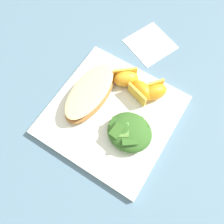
{
  "coord_description": "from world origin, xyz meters",
  "views": [
    {
      "loc": [
        -0.11,
        0.18,
        0.53
      ],
      "look_at": [
        0.0,
        0.0,
        0.03
      ],
      "focal_mm": 38.36,
      "sensor_mm": 36.0,
      "label": 1
    }
  ],
  "objects_px": {
    "green_salad_pile": "(129,132)",
    "orange_wedge_front": "(154,91)",
    "paper_napkin": "(150,44)",
    "white_plate": "(112,115)",
    "orange_wedge_middle": "(141,91)",
    "cheesy_pizza_bread": "(90,93)",
    "orange_wedge_rear": "(126,78)"
  },
  "relations": [
    {
      "from": "green_salad_pile",
      "to": "orange_wedge_front",
      "type": "relative_size",
      "value": 1.45
    },
    {
      "from": "green_salad_pile",
      "to": "paper_napkin",
      "type": "bearing_deg",
      "value": -72.1
    },
    {
      "from": "green_salad_pile",
      "to": "paper_napkin",
      "type": "relative_size",
      "value": 0.91
    },
    {
      "from": "white_plate",
      "to": "orange_wedge_middle",
      "type": "distance_m",
      "value": 0.09
    },
    {
      "from": "orange_wedge_front",
      "to": "cheesy_pizza_bread",
      "type": "bearing_deg",
      "value": 33.86
    },
    {
      "from": "paper_napkin",
      "to": "orange_wedge_rear",
      "type": "bearing_deg",
      "value": 93.22
    },
    {
      "from": "green_salad_pile",
      "to": "orange_wedge_rear",
      "type": "xyz_separation_m",
      "value": [
        0.08,
        -0.11,
        -0.0
      ]
    },
    {
      "from": "green_salad_pile",
      "to": "orange_wedge_middle",
      "type": "bearing_deg",
      "value": -74.98
    },
    {
      "from": "orange_wedge_rear",
      "to": "paper_napkin",
      "type": "distance_m",
      "value": 0.15
    },
    {
      "from": "orange_wedge_rear",
      "to": "cheesy_pizza_bread",
      "type": "bearing_deg",
      "value": 57.41
    },
    {
      "from": "green_salad_pile",
      "to": "orange_wedge_middle",
      "type": "distance_m",
      "value": 0.11
    },
    {
      "from": "orange_wedge_middle",
      "to": "orange_wedge_rear",
      "type": "distance_m",
      "value": 0.05
    },
    {
      "from": "orange_wedge_front",
      "to": "orange_wedge_middle",
      "type": "relative_size",
      "value": 1.02
    },
    {
      "from": "orange_wedge_rear",
      "to": "orange_wedge_middle",
      "type": "bearing_deg",
      "value": 168.12
    },
    {
      "from": "orange_wedge_middle",
      "to": "orange_wedge_front",
      "type": "bearing_deg",
      "value": -149.81
    },
    {
      "from": "green_salad_pile",
      "to": "orange_wedge_middle",
      "type": "relative_size",
      "value": 1.47
    },
    {
      "from": "orange_wedge_middle",
      "to": "white_plate",
      "type": "bearing_deg",
      "value": 67.77
    },
    {
      "from": "white_plate",
      "to": "orange_wedge_rear",
      "type": "xyz_separation_m",
      "value": [
        0.02,
        -0.09,
        0.03
      ]
    },
    {
      "from": "green_salad_pile",
      "to": "paper_napkin",
      "type": "distance_m",
      "value": 0.27
    },
    {
      "from": "cheesy_pizza_bread",
      "to": "orange_wedge_middle",
      "type": "height_order",
      "value": "orange_wedge_middle"
    },
    {
      "from": "green_salad_pile",
      "to": "paper_napkin",
      "type": "xyz_separation_m",
      "value": [
        0.08,
        -0.26,
        -0.03
      ]
    },
    {
      "from": "orange_wedge_front",
      "to": "orange_wedge_rear",
      "type": "distance_m",
      "value": 0.07
    },
    {
      "from": "cheesy_pizza_bread",
      "to": "green_salad_pile",
      "type": "distance_m",
      "value": 0.13
    },
    {
      "from": "orange_wedge_middle",
      "to": "paper_napkin",
      "type": "distance_m",
      "value": 0.17
    },
    {
      "from": "orange_wedge_front",
      "to": "orange_wedge_rear",
      "type": "xyz_separation_m",
      "value": [
        0.07,
        0.0,
        0.0
      ]
    },
    {
      "from": "cheesy_pizza_bread",
      "to": "orange_wedge_rear",
      "type": "xyz_separation_m",
      "value": [
        -0.05,
        -0.08,
        0.0
      ]
    },
    {
      "from": "white_plate",
      "to": "orange_wedge_front",
      "type": "bearing_deg",
      "value": -121.73
    },
    {
      "from": "white_plate",
      "to": "orange_wedge_middle",
      "type": "height_order",
      "value": "orange_wedge_middle"
    },
    {
      "from": "paper_napkin",
      "to": "orange_wedge_middle",
      "type": "bearing_deg",
      "value": 109.71
    },
    {
      "from": "white_plate",
      "to": "orange_wedge_front",
      "type": "xyz_separation_m",
      "value": [
        -0.06,
        -0.09,
        0.03
      ]
    },
    {
      "from": "orange_wedge_rear",
      "to": "orange_wedge_front",
      "type": "bearing_deg",
      "value": -176.29
    },
    {
      "from": "white_plate",
      "to": "paper_napkin",
      "type": "distance_m",
      "value": 0.24
    }
  ]
}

